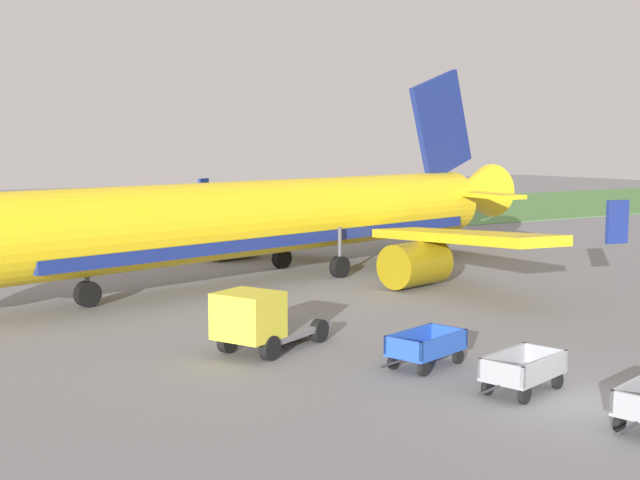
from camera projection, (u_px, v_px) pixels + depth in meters
name	position (u px, v px, depth m)	size (l,w,h in m)	color
ground_plane	(578.00, 404.00, 22.08)	(220.00, 220.00, 0.00)	slate
grass_strip	(64.00, 230.00, 64.73)	(220.00, 28.00, 0.06)	#518442
airplane	(289.00, 217.00, 42.69)	(37.36, 30.22, 11.34)	yellow
baggage_cart_second_in_row	(523.00, 371.00, 23.06)	(3.62, 2.01, 1.07)	gray
baggage_cart_third_in_row	(426.00, 347.00, 25.67)	(3.62, 2.04, 1.07)	#234CB2
service_truck_beside_carts	(258.00, 320.00, 27.22)	(4.77, 3.57, 2.10)	slate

